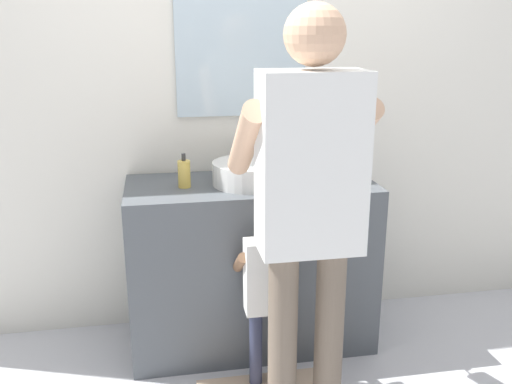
% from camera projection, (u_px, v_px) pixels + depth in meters
% --- Properties ---
extents(ground_plane, '(14.00, 14.00, 0.00)m').
position_uv_depth(ground_plane, '(262.00, 370.00, 2.68)').
color(ground_plane, silver).
extents(back_wall, '(4.40, 0.10, 2.70)m').
position_uv_depth(back_wall, '(240.00, 77.00, 2.87)').
color(back_wall, silver).
rests_on(back_wall, ground).
extents(vanity_cabinet, '(1.22, 0.54, 0.87)m').
position_uv_depth(vanity_cabinet, '(251.00, 264.00, 2.84)').
color(vanity_cabinet, '#4C5156').
rests_on(vanity_cabinet, ground).
extents(sink_basin, '(0.38, 0.38, 0.11)m').
position_uv_depth(sink_basin, '(251.00, 173.00, 2.68)').
color(sink_basin, silver).
rests_on(sink_basin, vanity_cabinet).
extents(faucet, '(0.18, 0.14, 0.18)m').
position_uv_depth(faucet, '(244.00, 157.00, 2.88)').
color(faucet, '#B7BABF').
rests_on(faucet, vanity_cabinet).
extents(toothbrush_cup, '(0.07, 0.07, 0.21)m').
position_uv_depth(toothbrush_cup, '(321.00, 166.00, 2.83)').
color(toothbrush_cup, '#4C8EB2').
rests_on(toothbrush_cup, vanity_cabinet).
extents(soap_bottle, '(0.06, 0.06, 0.17)m').
position_uv_depth(soap_bottle, '(184.00, 174.00, 2.62)').
color(soap_bottle, gold).
rests_on(soap_bottle, vanity_cabinet).
extents(child_toddler, '(0.26, 0.26, 0.84)m').
position_uv_depth(child_toddler, '(266.00, 286.00, 2.44)').
color(child_toddler, '#2D334C').
rests_on(child_toddler, ground).
extents(adult_parent, '(0.52, 0.55, 1.69)m').
position_uv_depth(adult_parent, '(309.00, 190.00, 2.08)').
color(adult_parent, '#6B5B4C').
rests_on(adult_parent, ground).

